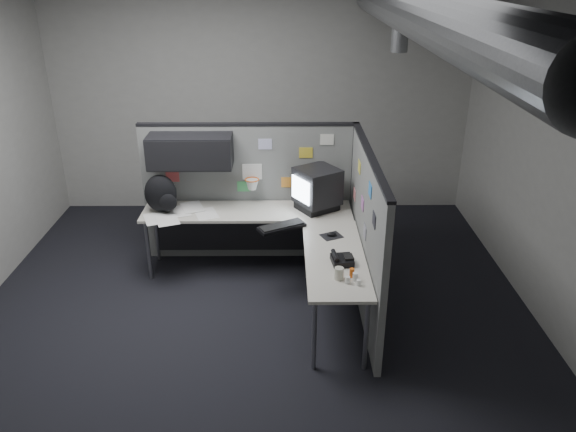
{
  "coord_description": "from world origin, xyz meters",
  "views": [
    {
      "loc": [
        0.31,
        -4.68,
        3.24
      ],
      "look_at": [
        0.35,
        0.35,
        0.95
      ],
      "focal_mm": 35.0,
      "sensor_mm": 36.0,
      "label": 1
    }
  ],
  "objects_px": {
    "monitor": "(317,189)",
    "backpack": "(161,194)",
    "keyboard": "(282,226)",
    "desk": "(269,231)",
    "phone": "(342,259)"
  },
  "relations": [
    {
      "from": "backpack",
      "to": "monitor",
      "type": "bearing_deg",
      "value": -19.35
    },
    {
      "from": "phone",
      "to": "backpack",
      "type": "xyz_separation_m",
      "value": [
        -1.85,
        1.16,
        0.17
      ]
    },
    {
      "from": "desk",
      "to": "backpack",
      "type": "relative_size",
      "value": 5.43
    },
    {
      "from": "keyboard",
      "to": "backpack",
      "type": "xyz_separation_m",
      "value": [
        -1.3,
        0.42,
        0.19
      ]
    },
    {
      "from": "monitor",
      "to": "backpack",
      "type": "relative_size",
      "value": 1.33
    },
    {
      "from": "desk",
      "to": "monitor",
      "type": "xyz_separation_m",
      "value": [
        0.52,
        0.31,
        0.36
      ]
    },
    {
      "from": "desk",
      "to": "monitor",
      "type": "distance_m",
      "value": 0.71
    },
    {
      "from": "desk",
      "to": "keyboard",
      "type": "xyz_separation_m",
      "value": [
        0.14,
        -0.18,
        0.14
      ]
    },
    {
      "from": "desk",
      "to": "backpack",
      "type": "xyz_separation_m",
      "value": [
        -1.17,
        0.24,
        0.32
      ]
    },
    {
      "from": "monitor",
      "to": "phone",
      "type": "distance_m",
      "value": 1.25
    },
    {
      "from": "keyboard",
      "to": "phone",
      "type": "xyz_separation_m",
      "value": [
        0.55,
        -0.73,
        0.02
      ]
    },
    {
      "from": "keyboard",
      "to": "backpack",
      "type": "height_order",
      "value": "backpack"
    },
    {
      "from": "phone",
      "to": "keyboard",
      "type": "bearing_deg",
      "value": 129.93
    },
    {
      "from": "desk",
      "to": "keyboard",
      "type": "distance_m",
      "value": 0.26
    },
    {
      "from": "keyboard",
      "to": "backpack",
      "type": "bearing_deg",
      "value": 178.62
    }
  ]
}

